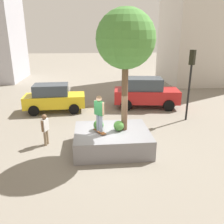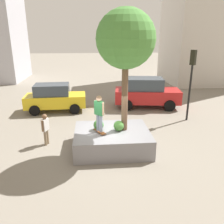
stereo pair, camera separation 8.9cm
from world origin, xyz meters
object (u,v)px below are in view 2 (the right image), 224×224
(skateboard, at_px, (100,131))
(passerby_with_bag, at_px, (45,127))
(plaza_tree, at_px, (126,40))
(skateboarder, at_px, (99,111))
(planter_ledge, at_px, (112,140))
(taxi_cab, at_px, (55,97))
(sedan_parked, at_px, (146,92))
(traffic_light_corner, at_px, (192,73))

(skateboard, xyz_separation_m, passerby_with_bag, (-2.54, 0.87, -0.06))
(plaza_tree, distance_m, skateboarder, 3.17)
(planter_ledge, relative_size, taxi_cab, 0.82)
(skateboard, height_order, sedan_parked, sedan_parked)
(taxi_cab, height_order, traffic_light_corner, traffic_light_corner)
(skateboard, height_order, passerby_with_bag, passerby_with_bag)
(planter_ledge, bearing_deg, passerby_with_bag, 167.35)
(traffic_light_corner, bearing_deg, plaza_tree, -143.34)
(sedan_parked, xyz_separation_m, traffic_light_corner, (1.93, -2.93, 1.82))
(taxi_cab, xyz_separation_m, passerby_with_bag, (0.32, -5.26, -0.07))
(planter_ledge, height_order, sedan_parked, sedan_parked)
(skateboard, height_order, traffic_light_corner, traffic_light_corner)
(sedan_parked, relative_size, traffic_light_corner, 1.14)
(traffic_light_corner, bearing_deg, planter_ledge, -145.76)
(sedan_parked, height_order, traffic_light_corner, traffic_light_corner)
(plaza_tree, distance_m, traffic_light_corner, 5.84)
(planter_ledge, height_order, traffic_light_corner, traffic_light_corner)
(passerby_with_bag, bearing_deg, planter_ledge, -12.65)
(skateboard, distance_m, taxi_cab, 6.77)
(skateboarder, distance_m, passerby_with_bag, 2.87)
(plaza_tree, bearing_deg, skateboard, -166.20)
(plaza_tree, relative_size, skateboard, 6.52)
(skateboard, relative_size, taxi_cab, 0.19)
(skateboarder, relative_size, traffic_light_corner, 0.39)
(plaza_tree, distance_m, skateboard, 4.08)
(plaza_tree, relative_size, passerby_with_bag, 3.38)
(taxi_cab, bearing_deg, sedan_parked, 3.29)
(plaza_tree, height_order, sedan_parked, plaza_tree)
(sedan_parked, relative_size, passerby_with_bag, 3.11)
(skateboarder, height_order, taxi_cab, skateboarder)
(skateboard, bearing_deg, traffic_light_corner, 32.69)
(skateboarder, relative_size, sedan_parked, 0.34)
(planter_ledge, xyz_separation_m, skateboard, (-0.57, -0.17, 0.50))
(skateboard, relative_size, traffic_light_corner, 0.19)
(plaza_tree, bearing_deg, taxi_cab, 124.40)
(planter_ledge, xyz_separation_m, skateboarder, (-0.57, -0.17, 1.47))
(skateboard, bearing_deg, taxi_cab, 115.01)
(skateboarder, xyz_separation_m, taxi_cab, (-2.86, 6.13, -0.95))
(skateboarder, relative_size, passerby_with_bag, 1.06)
(skateboard, relative_size, sedan_parked, 0.17)
(skateboarder, xyz_separation_m, traffic_light_corner, (5.57, 3.57, 0.99))
(skateboard, distance_m, sedan_parked, 7.45)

